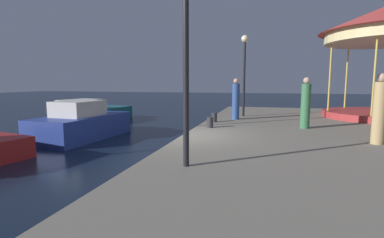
# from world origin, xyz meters

# --- Properties ---
(ground_plane) EXTENTS (120.00, 120.00, 0.00)m
(ground_plane) POSITION_xyz_m (0.00, 0.00, 0.00)
(ground_plane) COLOR black
(motorboat_teal) EXTENTS (2.95, 5.41, 1.49)m
(motorboat_teal) POSITION_xyz_m (-8.06, 6.86, 0.57)
(motorboat_teal) COLOR #19606B
(motorboat_teal) RESTS_ON ground
(motorboat_blue) EXTENTS (2.55, 4.69, 1.70)m
(motorboat_blue) POSITION_xyz_m (-5.39, 2.13, 0.66)
(motorboat_blue) COLOR navy
(motorboat_blue) RESTS_ON ground
(lamp_post_near_edge) EXTENTS (0.36, 0.36, 4.40)m
(lamp_post_near_edge) POSITION_xyz_m (1.07, -3.41, 3.80)
(lamp_post_near_edge) COLOR black
(lamp_post_near_edge) RESTS_ON quay_dock
(lamp_post_mid_promenade) EXTENTS (0.36, 0.36, 4.00)m
(lamp_post_mid_promenade) POSITION_xyz_m (1.48, 5.69, 3.56)
(lamp_post_mid_promenade) COLOR black
(lamp_post_mid_promenade) RESTS_ON quay_dock
(bollard_south) EXTENTS (0.24, 0.24, 0.40)m
(bollard_south) POSITION_xyz_m (0.57, 1.65, 1.00)
(bollard_south) COLOR #2D2D33
(bollard_south) RESTS_ON quay_dock
(bollard_center) EXTENTS (0.24, 0.24, 0.40)m
(bollard_center) POSITION_xyz_m (0.44, 3.21, 1.00)
(bollard_center) COLOR #2D2D33
(bollard_center) RESTS_ON quay_dock
(person_far_corner) EXTENTS (0.34, 0.34, 1.89)m
(person_far_corner) POSITION_xyz_m (4.01, 2.42, 1.69)
(person_far_corner) COLOR #387247
(person_far_corner) RESTS_ON quay_dock
(person_by_the_water) EXTENTS (0.34, 0.34, 1.88)m
(person_by_the_water) POSITION_xyz_m (1.23, 4.37, 1.68)
(person_by_the_water) COLOR #2D4C8C
(person_by_the_water) RESTS_ON quay_dock
(person_mid_promenade) EXTENTS (0.34, 0.34, 1.95)m
(person_mid_promenade) POSITION_xyz_m (5.62, -0.01, 1.72)
(person_mid_promenade) COLOR tan
(person_mid_promenade) RESTS_ON quay_dock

